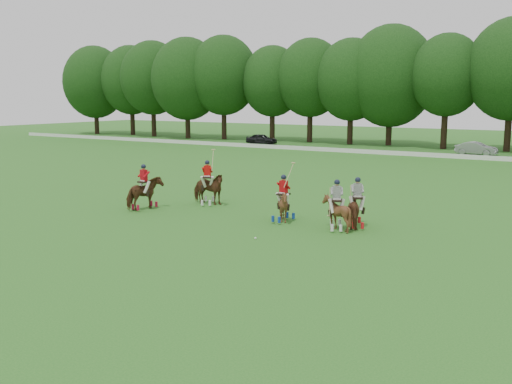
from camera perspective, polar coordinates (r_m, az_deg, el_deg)
The scene contains 11 objects.
ground at distance 25.02m, azimuth -8.75°, elevation -4.15°, with size 180.00×180.00×0.00m, color #23631C.
tree_line at distance 68.34m, azimuth 18.82°, elevation 10.99°, with size 117.98×14.32×14.75m.
boundary_rail at distance 58.91m, azimuth 15.94°, elevation 3.65°, with size 120.00×0.10×0.44m, color white.
car_left at distance 71.37m, azimuth 0.57°, elevation 5.32°, with size 1.56×3.87×1.32m, color black.
car_mid at distance 62.21m, azimuth 21.17°, elevation 4.08°, with size 1.41×4.04×1.33m, color #939498.
polo_red_a at distance 30.37m, azimuth -11.11°, elevation -0.11°, with size 1.29×2.11×2.40m.
polo_red_b at distance 31.29m, azimuth -4.87°, elevation 0.35°, with size 2.24×2.14×2.99m.
polo_red_c at distance 26.90m, azimuth 2.76°, elevation -1.33°, with size 1.42×1.55×2.80m.
polo_stripe_a at distance 26.14m, azimuth 10.06°, elevation -1.73°, with size 1.64×2.06×2.30m.
polo_stripe_b at distance 25.50m, azimuth 8.04°, elevation -2.00°, with size 1.74×1.81×2.27m.
polo_ball at distance 23.79m, azimuth -0.06°, elevation -4.64°, with size 0.09×0.09×0.09m, color white.
Camera 1 is at (15.84, -18.46, 5.85)m, focal length 40.00 mm.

